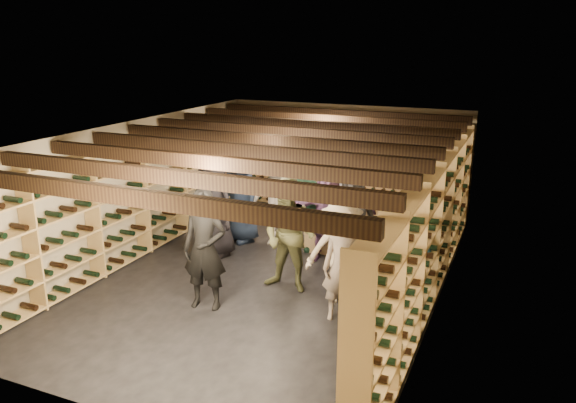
{
  "coord_description": "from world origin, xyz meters",
  "views": [
    {
      "loc": [
        3.73,
        -7.9,
        3.81
      ],
      "look_at": [
        0.23,
        0.2,
        1.23
      ],
      "focal_mm": 35.0,
      "sensor_mm": 36.0,
      "label": 1
    }
  ],
  "objects_px": {
    "person_2": "(290,235)",
    "person_10": "(304,205)",
    "person_12": "(350,223)",
    "person_6": "(241,195)",
    "person_9": "(277,198)",
    "crate_stack_left": "(319,238)",
    "person_3": "(341,251)",
    "person_7": "(342,268)",
    "person_0": "(214,205)",
    "person_11": "(329,212)",
    "person_1": "(205,249)",
    "crate_stack_right": "(356,219)",
    "crate_loose": "(376,255)",
    "person_4": "(401,247)"
  },
  "relations": [
    {
      "from": "crate_loose",
      "to": "person_3",
      "type": "distance_m",
      "value": 1.96
    },
    {
      "from": "person_10",
      "to": "person_1",
      "type": "bearing_deg",
      "value": -96.15
    },
    {
      "from": "person_9",
      "to": "person_2",
      "type": "bearing_deg",
      "value": -69.29
    },
    {
      "from": "person_6",
      "to": "person_9",
      "type": "relative_size",
      "value": 0.99
    },
    {
      "from": "person_0",
      "to": "person_4",
      "type": "relative_size",
      "value": 1.15
    },
    {
      "from": "crate_stack_right",
      "to": "person_10",
      "type": "distance_m",
      "value": 1.6
    },
    {
      "from": "crate_stack_left",
      "to": "person_7",
      "type": "distance_m",
      "value": 2.67
    },
    {
      "from": "person_7",
      "to": "person_6",
      "type": "bearing_deg",
      "value": 124.94
    },
    {
      "from": "crate_stack_left",
      "to": "crate_stack_right",
      "type": "distance_m",
      "value": 1.38
    },
    {
      "from": "crate_stack_left",
      "to": "person_2",
      "type": "xyz_separation_m",
      "value": [
        0.15,
        -1.75,
        0.64
      ]
    },
    {
      "from": "person_0",
      "to": "person_1",
      "type": "xyz_separation_m",
      "value": [
        0.93,
        -1.83,
        -0.05
      ]
    },
    {
      "from": "crate_stack_right",
      "to": "person_12",
      "type": "bearing_deg",
      "value": -76.18
    },
    {
      "from": "person_3",
      "to": "person_10",
      "type": "distance_m",
      "value": 2.25
    },
    {
      "from": "person_7",
      "to": "person_0",
      "type": "bearing_deg",
      "value": 137.99
    },
    {
      "from": "person_0",
      "to": "crate_loose",
      "type": "bearing_deg",
      "value": 32.33
    },
    {
      "from": "person_1",
      "to": "person_9",
      "type": "height_order",
      "value": "person_9"
    },
    {
      "from": "person_9",
      "to": "person_10",
      "type": "bearing_deg",
      "value": -9.42
    },
    {
      "from": "crate_stack_left",
      "to": "person_3",
      "type": "bearing_deg",
      "value": -61.04
    },
    {
      "from": "person_6",
      "to": "person_11",
      "type": "bearing_deg",
      "value": 17.09
    },
    {
      "from": "person_2",
      "to": "person_6",
      "type": "height_order",
      "value": "person_6"
    },
    {
      "from": "person_12",
      "to": "crate_loose",
      "type": "bearing_deg",
      "value": 52.97
    },
    {
      "from": "person_4",
      "to": "person_1",
      "type": "bearing_deg",
      "value": -135.8
    },
    {
      "from": "person_7",
      "to": "person_10",
      "type": "bearing_deg",
      "value": 106.92
    },
    {
      "from": "crate_stack_right",
      "to": "person_3",
      "type": "height_order",
      "value": "person_3"
    },
    {
      "from": "person_11",
      "to": "crate_loose",
      "type": "bearing_deg",
      "value": 2.35
    },
    {
      "from": "person_1",
      "to": "person_7",
      "type": "xyz_separation_m",
      "value": [
        1.93,
        0.43,
        -0.14
      ]
    },
    {
      "from": "crate_loose",
      "to": "person_11",
      "type": "bearing_deg",
      "value": -158.13
    },
    {
      "from": "person_1",
      "to": "person_4",
      "type": "distance_m",
      "value": 2.89
    },
    {
      "from": "person_0",
      "to": "person_12",
      "type": "distance_m",
      "value": 2.52
    },
    {
      "from": "person_0",
      "to": "person_6",
      "type": "height_order",
      "value": "person_0"
    },
    {
      "from": "crate_stack_left",
      "to": "crate_stack_right",
      "type": "bearing_deg",
      "value": 77.33
    },
    {
      "from": "person_4",
      "to": "person_11",
      "type": "xyz_separation_m",
      "value": [
        -1.51,
        1.07,
        0.05
      ]
    },
    {
      "from": "person_9",
      "to": "person_11",
      "type": "height_order",
      "value": "person_9"
    },
    {
      "from": "person_12",
      "to": "person_10",
      "type": "bearing_deg",
      "value": 120.67
    },
    {
      "from": "crate_stack_left",
      "to": "person_0",
      "type": "height_order",
      "value": "person_0"
    },
    {
      "from": "person_0",
      "to": "person_11",
      "type": "height_order",
      "value": "person_0"
    },
    {
      "from": "crate_loose",
      "to": "person_12",
      "type": "distance_m",
      "value": 1.23
    },
    {
      "from": "crate_loose",
      "to": "person_2",
      "type": "height_order",
      "value": "person_2"
    },
    {
      "from": "person_1",
      "to": "person_6",
      "type": "relative_size",
      "value": 0.98
    },
    {
      "from": "crate_stack_right",
      "to": "person_4",
      "type": "distance_m",
      "value": 3.16
    },
    {
      "from": "person_9",
      "to": "person_10",
      "type": "xyz_separation_m",
      "value": [
        0.55,
        0.0,
        -0.07
      ]
    },
    {
      "from": "crate_stack_left",
      "to": "person_0",
      "type": "distance_m",
      "value": 2.03
    },
    {
      "from": "person_3",
      "to": "person_9",
      "type": "relative_size",
      "value": 0.87
    },
    {
      "from": "crate_stack_right",
      "to": "person_7",
      "type": "relative_size",
      "value": 0.37
    },
    {
      "from": "person_4",
      "to": "person_10",
      "type": "distance_m",
      "value": 2.52
    },
    {
      "from": "crate_loose",
      "to": "person_6",
      "type": "relative_size",
      "value": 0.27
    },
    {
      "from": "person_2",
      "to": "person_11",
      "type": "relative_size",
      "value": 1.03
    },
    {
      "from": "person_2",
      "to": "person_10",
      "type": "relative_size",
      "value": 1.06
    },
    {
      "from": "crate_stack_right",
      "to": "person_6",
      "type": "distance_m",
      "value": 2.45
    },
    {
      "from": "crate_stack_right",
      "to": "person_10",
      "type": "relative_size",
      "value": 0.34
    }
  ]
}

